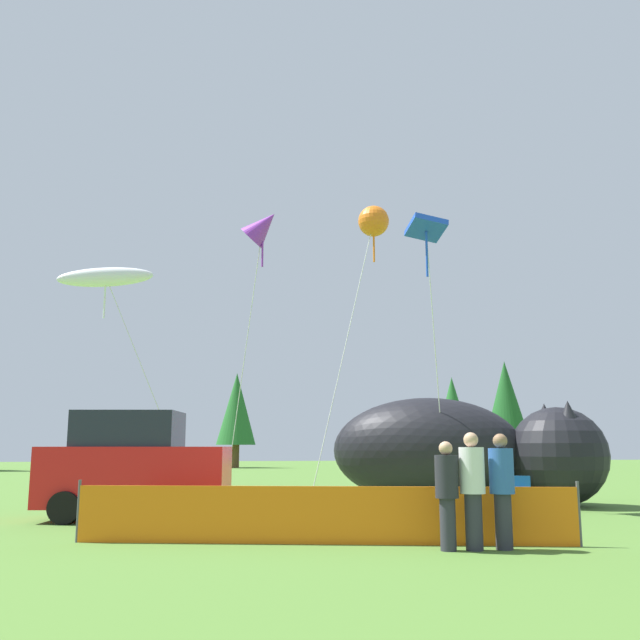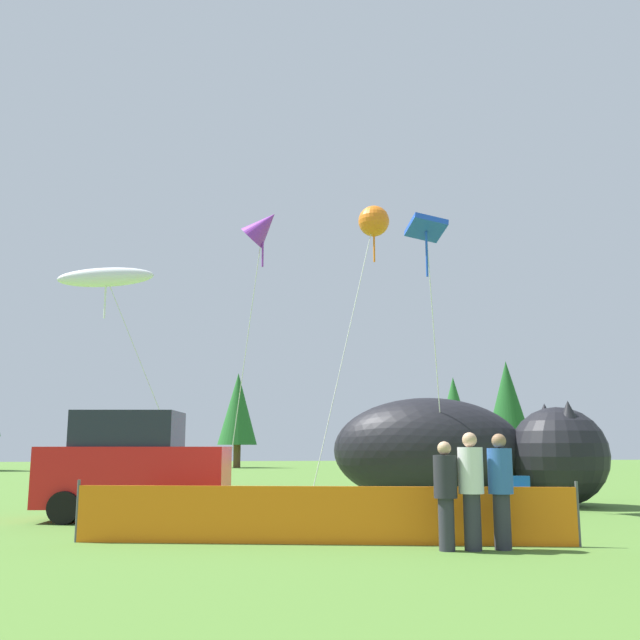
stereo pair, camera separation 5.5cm
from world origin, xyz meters
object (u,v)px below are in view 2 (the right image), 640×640
(parked_car, at_px, (135,467))
(inflatable_cat, at_px, (460,455))
(kite_purple_delta, at_px, (263,227))
(folding_chair, at_px, (518,495))
(spectator_in_blue_shirt, at_px, (501,486))
(spectator_in_yellow_shirt, at_px, (445,490))
(kite_orange_flower, at_px, (374,222))
(spectator_in_red_shirt, at_px, (471,485))
(kite_blue_box, at_px, (426,233))
(kite_white_ghost, at_px, (106,278))

(parked_car, height_order, inflatable_cat, inflatable_cat)
(parked_car, bearing_deg, kite_purple_delta, 68.13)
(folding_chair, xyz_separation_m, kite_purple_delta, (-4.70, 7.32, 7.71))
(folding_chair, bearing_deg, spectator_in_blue_shirt, -5.32)
(spectator_in_yellow_shirt, distance_m, kite_orange_flower, 12.53)
(spectator_in_red_shirt, relative_size, kite_blue_box, 0.24)
(inflatable_cat, bearing_deg, kite_purple_delta, 174.98)
(spectator_in_yellow_shirt, xyz_separation_m, kite_purple_delta, (-1.99, 10.68, 7.38))
(inflatable_cat, bearing_deg, folding_chair, -74.58)
(kite_blue_box, bearing_deg, inflatable_cat, 50.43)
(spectator_in_yellow_shirt, relative_size, spectator_in_blue_shirt, 0.93)
(kite_purple_delta, bearing_deg, spectator_in_yellow_shirt, -79.44)
(inflatable_cat, xyz_separation_m, spectator_in_yellow_shirt, (-3.22, -8.07, -0.43))
(inflatable_cat, distance_m, kite_white_ghost, 11.97)
(spectator_in_yellow_shirt, xyz_separation_m, kite_white_ghost, (-6.77, 11.82, 5.85))
(spectator_in_red_shirt, height_order, kite_white_ghost, kite_white_ghost)
(parked_car, distance_m, spectator_in_blue_shirt, 8.11)
(folding_chair, height_order, kite_purple_delta, kite_purple_delta)
(spectator_in_yellow_shirt, height_order, kite_purple_delta, kite_purple_delta)
(parked_car, height_order, folding_chair, parked_car)
(kite_purple_delta, bearing_deg, spectator_in_red_shirt, -77.42)
(kite_white_ghost, distance_m, kite_purple_delta, 5.15)
(kite_orange_flower, bearing_deg, inflatable_cat, -45.60)
(inflatable_cat, relative_size, kite_blue_box, 1.00)
(inflatable_cat, height_order, kite_white_ghost, kite_white_ghost)
(kite_white_ghost, height_order, kite_blue_box, kite_blue_box)
(spectator_in_red_shirt, xyz_separation_m, kite_purple_delta, (-2.39, 10.72, 7.31))
(kite_white_ghost, distance_m, kite_orange_flower, 8.52)
(parked_car, bearing_deg, kite_blue_box, 17.38)
(spectator_in_blue_shirt, bearing_deg, inflatable_cat, 73.88)
(parked_car, relative_size, spectator_in_red_shirt, 2.34)
(spectator_in_yellow_shirt, bearing_deg, spectator_in_red_shirt, -4.75)
(spectator_in_yellow_shirt, relative_size, kite_orange_flower, 0.18)
(spectator_in_blue_shirt, distance_m, kite_white_ghost, 15.24)
(spectator_in_blue_shirt, bearing_deg, parked_car, 137.50)
(spectator_in_blue_shirt, distance_m, kite_blue_box, 8.98)
(inflatable_cat, xyz_separation_m, kite_blue_box, (-1.28, -1.55, 5.69))
(parked_car, relative_size, kite_purple_delta, 0.46)
(parked_car, xyz_separation_m, kite_purple_delta, (3.10, 5.23, 7.16))
(folding_chair, xyz_separation_m, spectator_in_yellow_shirt, (-2.70, -3.37, 0.32))
(folding_chair, relative_size, kite_blue_box, 0.13)
(folding_chair, height_order, spectator_in_yellow_shirt, spectator_in_yellow_shirt)
(kite_orange_flower, distance_m, kite_purple_delta, 3.45)
(spectator_in_red_shirt, bearing_deg, inflatable_cat, 70.81)
(folding_chair, height_order, spectator_in_blue_shirt, spectator_in_blue_shirt)
(parked_car, distance_m, folding_chair, 8.09)
(spectator_in_blue_shirt, bearing_deg, kite_white_ghost, 122.87)
(folding_chair, xyz_separation_m, spectator_in_red_shirt, (-2.30, -3.40, 0.40))
(inflatable_cat, xyz_separation_m, spectator_in_red_shirt, (-2.82, -8.10, -0.36))
(inflatable_cat, bearing_deg, kite_blue_box, -107.91)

